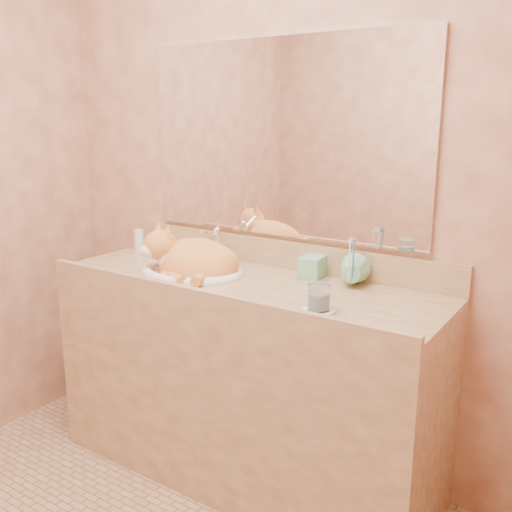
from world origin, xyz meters
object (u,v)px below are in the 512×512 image
Objects in this scene: vanity_counter at (244,380)px; water_glass at (319,297)px; cat at (191,258)px; sink_basin at (191,256)px; toothbrush_cup at (351,276)px; soap_dispenser at (307,257)px.

water_glass reaches higher than vanity_counter.
vanity_counter is 4.09× the size of cat.
sink_basin is at bearing -175.44° from vanity_counter.
sink_basin is 0.67m from toothbrush_cup.
soap_dispenser reaches higher than cat.
soap_dispenser is (0.45, 0.17, 0.03)m from sink_basin.
cat is at bearing -8.06° from sink_basin.
vanity_counter is at bearing 158.36° from water_glass.
toothbrush_cup is at bearing 25.57° from cat.
water_glass is (0.02, -0.29, -0.00)m from toothbrush_cup.
toothbrush_cup is (0.20, -0.02, -0.04)m from soap_dispenser.
toothbrush_cup is 0.29m from water_glass.
cat is at bearing 167.68° from water_glass.
sink_basin is 0.69m from water_glass.
water_glass is (0.22, -0.31, -0.04)m from soap_dispenser.
cat is 2.04× the size of soap_dispenser.
sink_basin is (-0.25, -0.02, 0.50)m from vanity_counter.
soap_dispenser is (0.20, 0.15, 0.52)m from vanity_counter.
vanity_counter is 13.40× the size of toothbrush_cup.
soap_dispenser reaches higher than toothbrush_cup.
soap_dispenser is 0.38m from water_glass.
cat is at bearing -167.58° from toothbrush_cup.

